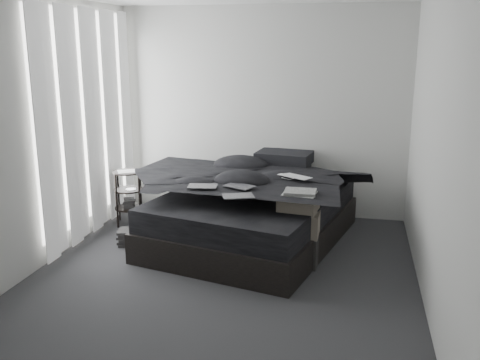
% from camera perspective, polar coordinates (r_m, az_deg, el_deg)
% --- Properties ---
extents(floor, '(3.60, 4.20, 0.01)m').
position_cam_1_polar(floor, '(5.12, -1.96, -10.36)').
color(floor, '#2E2E30').
rests_on(floor, ground).
extents(wall_back, '(3.60, 0.01, 2.60)m').
position_cam_1_polar(wall_back, '(6.76, 2.39, 7.20)').
color(wall_back, beige).
rests_on(wall_back, ground).
extents(wall_front, '(3.60, 0.01, 2.60)m').
position_cam_1_polar(wall_front, '(2.80, -12.92, -3.43)').
color(wall_front, beige).
rests_on(wall_front, ground).
extents(wall_left, '(0.01, 4.20, 2.60)m').
position_cam_1_polar(wall_left, '(5.46, -20.78, 4.58)').
color(wall_left, beige).
rests_on(wall_left, ground).
extents(wall_right, '(0.01, 4.20, 2.60)m').
position_cam_1_polar(wall_right, '(4.62, 20.09, 3.03)').
color(wall_right, beige).
rests_on(wall_right, ground).
extents(window_left, '(0.02, 2.00, 2.30)m').
position_cam_1_polar(window_left, '(6.20, -16.17, 6.48)').
color(window_left, white).
rests_on(window_left, wall_left).
extents(curtain_left, '(0.06, 2.12, 2.48)m').
position_cam_1_polar(curtain_left, '(6.19, -15.72, 5.84)').
color(curtain_left, white).
rests_on(curtain_left, wall_left).
extents(bed, '(2.22, 2.64, 0.31)m').
position_cam_1_polar(bed, '(5.96, 1.36, -5.08)').
color(bed, black).
rests_on(bed, floor).
extents(mattress, '(2.14, 2.56, 0.25)m').
position_cam_1_polar(mattress, '(5.88, 1.38, -2.51)').
color(mattress, black).
rests_on(mattress, bed).
extents(duvet, '(2.10, 2.30, 0.27)m').
position_cam_1_polar(duvet, '(5.76, 1.16, -0.21)').
color(duvet, black).
rests_on(duvet, mattress).
extents(pillow_lower, '(0.78, 0.62, 0.16)m').
position_cam_1_polar(pillow_lower, '(6.64, 4.15, 1.22)').
color(pillow_lower, black).
rests_on(pillow_lower, mattress).
extents(pillow_upper, '(0.70, 0.53, 0.14)m').
position_cam_1_polar(pillow_upper, '(6.56, 4.73, 2.39)').
color(pillow_upper, black).
rests_on(pillow_upper, pillow_lower).
extents(laptop, '(0.44, 0.39, 0.03)m').
position_cam_1_polar(laptop, '(5.67, 5.54, 1.02)').
color(laptop, silver).
rests_on(laptop, duvet).
extents(comic_a, '(0.31, 0.23, 0.01)m').
position_cam_1_polar(comic_a, '(5.37, -4.03, 0.20)').
color(comic_a, black).
rests_on(comic_a, duvet).
extents(comic_b, '(0.34, 0.30, 0.01)m').
position_cam_1_polar(comic_b, '(5.36, -0.03, 0.28)').
color(comic_b, black).
rests_on(comic_b, duvet).
extents(comic_c, '(0.34, 0.28, 0.01)m').
position_cam_1_polar(comic_c, '(5.00, -0.22, -0.66)').
color(comic_c, black).
rests_on(comic_c, duvet).
extents(side_stand, '(0.45, 0.45, 0.65)m').
position_cam_1_polar(side_stand, '(6.62, -11.76, -1.88)').
color(side_stand, black).
rests_on(side_stand, floor).
extents(papers, '(0.31, 0.29, 0.01)m').
position_cam_1_polar(papers, '(6.52, -11.83, 0.90)').
color(papers, white).
rests_on(papers, side_stand).
extents(floor_books, '(0.21, 0.26, 0.16)m').
position_cam_1_polar(floor_books, '(6.01, -12.05, -6.01)').
color(floor_books, black).
rests_on(floor_books, floor).
extents(box_lower, '(0.44, 0.36, 0.30)m').
position_cam_1_polar(box_lower, '(5.41, 6.20, -7.29)').
color(box_lower, black).
rests_on(box_lower, floor).
extents(box_mid, '(0.39, 0.31, 0.23)m').
position_cam_1_polar(box_mid, '(5.31, 6.35, -4.63)').
color(box_mid, '#6B6154').
rests_on(box_mid, box_lower).
extents(box_upper, '(0.40, 0.34, 0.16)m').
position_cam_1_polar(box_upper, '(5.26, 6.24, -2.56)').
color(box_upper, '#6B6154').
rests_on(box_upper, box_mid).
extents(art_book_white, '(0.33, 0.28, 0.03)m').
position_cam_1_polar(art_book_white, '(5.23, 6.36, -1.56)').
color(art_book_white, silver).
rests_on(art_book_white, box_upper).
extents(art_book_snake, '(0.31, 0.25, 0.03)m').
position_cam_1_polar(art_book_snake, '(5.21, 6.45, -1.27)').
color(art_book_snake, silver).
rests_on(art_book_snake, art_book_white).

